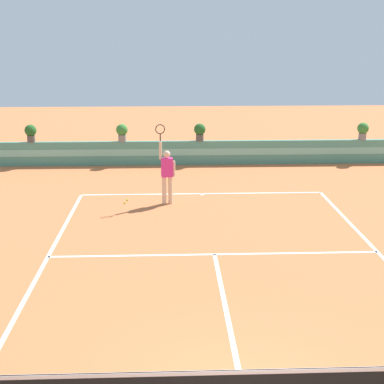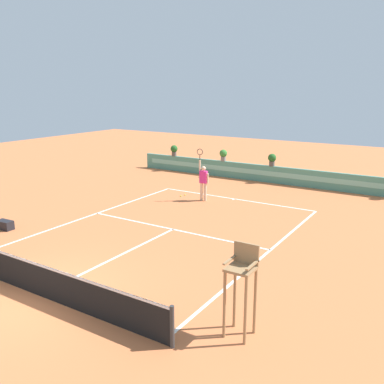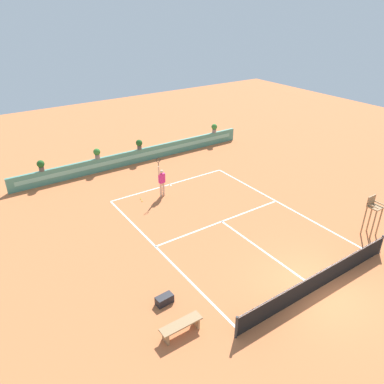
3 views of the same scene
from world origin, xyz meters
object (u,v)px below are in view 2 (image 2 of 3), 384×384
object	(u,v)px
potted_plant_left	(223,154)
tennis_ball_mid_court	(181,196)
tennis_ball_near_baseline	(185,195)
umpire_chair	(242,280)
potted_plant_far_left	(174,150)
tennis_player	(203,180)
potted_plant_centre	(272,159)
gear_bag	(5,225)

from	to	relation	value
potted_plant_left	tennis_ball_mid_court	bearing A→B (deg)	-84.96
tennis_ball_near_baseline	potted_plant_left	distance (m)	5.45
umpire_chair	potted_plant_far_left	bearing A→B (deg)	128.88
tennis_ball_mid_court	tennis_player	bearing A→B (deg)	-1.78
potted_plant_far_left	umpire_chair	bearing A→B (deg)	-51.12
tennis_player	potted_plant_centre	xyz separation A→B (m)	(1.35, 5.60, 0.36)
tennis_player	gear_bag	bearing A→B (deg)	-119.45
potted_plant_left	potted_plant_centre	bearing A→B (deg)	0.00
tennis_player	potted_plant_centre	size ratio (longest dim) A/B	3.57
gear_bag	tennis_player	size ratio (longest dim) A/B	0.27
umpire_chair	tennis_ball_mid_court	distance (m)	12.53
umpire_chair	tennis_ball_mid_court	size ratio (longest dim) A/B	31.47
tennis_ball_near_baseline	tennis_player	bearing A→B (deg)	-15.07
tennis_ball_mid_court	potted_plant_left	xyz separation A→B (m)	(-0.49, 5.56, 1.38)
umpire_chair	tennis_player	world-z (taller)	tennis_player
tennis_ball_mid_court	potted_plant_left	distance (m)	5.75
tennis_ball_near_baseline	tennis_ball_mid_court	size ratio (longest dim) A/B	1.00
tennis_player	tennis_ball_mid_court	bearing A→B (deg)	178.22
potted_plant_left	gear_bag	bearing A→B (deg)	-100.91
gear_bag	potted_plant_far_left	size ratio (longest dim) A/B	0.97
gear_bag	tennis_ball_mid_court	xyz separation A→B (m)	(3.10, 7.96, -0.15)
potted_plant_left	tennis_player	bearing A→B (deg)	-71.60
tennis_player	potted_plant_centre	world-z (taller)	tennis_player
tennis_player	tennis_ball_mid_court	distance (m)	1.71
gear_bag	potted_plant_far_left	distance (m)	13.62
umpire_chair	gear_bag	bearing A→B (deg)	171.74
gear_bag	tennis_ball_near_baseline	bearing A→B (deg)	69.10
tennis_ball_mid_court	potted_plant_far_left	bearing A→B (deg)	127.16
tennis_ball_near_baseline	potted_plant_centre	bearing A→B (deg)	63.12
potted_plant_left	potted_plant_centre	world-z (taller)	same
gear_bag	tennis_ball_near_baseline	size ratio (longest dim) A/B	10.29
gear_bag	potted_plant_centre	bearing A→B (deg)	66.72
umpire_chair	potted_plant_left	world-z (taller)	umpire_chair
potted_plant_far_left	potted_plant_left	bearing A→B (deg)	0.00
umpire_chair	tennis_ball_near_baseline	xyz separation A→B (m)	(-7.92, 9.88, -1.31)
tennis_player	potted_plant_left	bearing A→B (deg)	108.40
potted_plant_left	potted_plant_far_left	distance (m)	3.72
gear_bag	potted_plant_far_left	world-z (taller)	potted_plant_far_left
umpire_chair	potted_plant_left	xyz separation A→B (m)	(-8.47, 15.13, 0.07)
potted_plant_centre	potted_plant_far_left	xyz separation A→B (m)	(-6.93, 0.00, 0.00)
tennis_ball_near_baseline	potted_plant_left	world-z (taller)	potted_plant_left
potted_plant_left	potted_plant_centre	size ratio (longest dim) A/B	1.00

